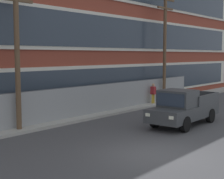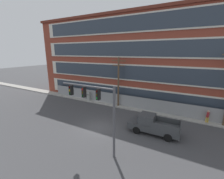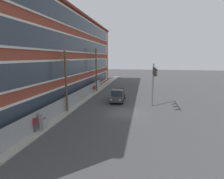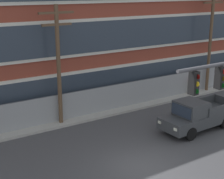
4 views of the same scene
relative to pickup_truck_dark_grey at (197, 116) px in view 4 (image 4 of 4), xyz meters
name	(u,v)px [view 4 (image 4 of 4)]	position (x,y,z in m)	size (l,w,h in m)	color
ground_plane	(143,167)	(-5.75, -1.91, -0.95)	(160.00, 160.00, 0.00)	#424244
sidewalk_building_side	(73,119)	(-5.75, 5.73, -0.87)	(80.00, 1.72, 0.16)	#9E9B93
brick_mill_building	(102,6)	(-0.25, 10.91, 6.23)	(48.43, 9.23, 14.33)	brown
chain_link_fence	(84,104)	(-4.86, 5.77, 0.06)	(31.50, 0.06, 1.98)	gray
pickup_truck_dark_grey	(197,116)	(0.00, 0.00, 0.00)	(5.36, 2.10, 2.00)	#383A3D
utility_pole_near_corner	(58,61)	(-6.78, 5.46, 3.32)	(2.28, 0.26, 7.69)	brown
utility_pole_midblock	(211,36)	(6.92, 5.42, 3.88)	(2.53, 0.26, 8.70)	brown
pedestrian_near_cabinet	(194,84)	(5.27, 5.38, 0.03)	(0.33, 0.45, 1.69)	#B7932D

